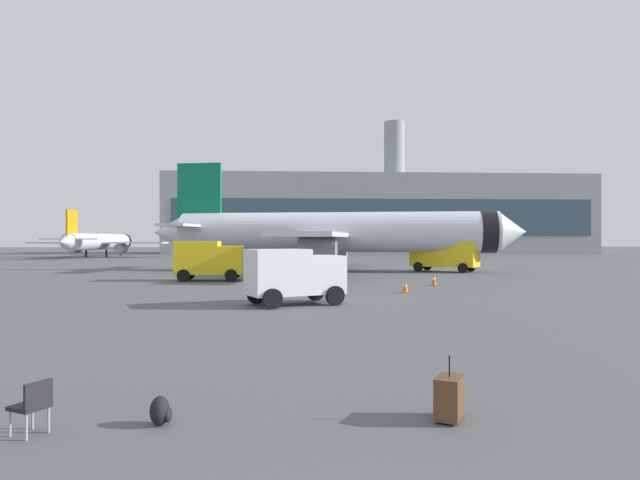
{
  "coord_description": "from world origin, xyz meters",
  "views": [
    {
      "loc": [
        -0.09,
        -2.27,
        3.08
      ],
      "look_at": [
        1.78,
        29.66,
        3.0
      ],
      "focal_mm": 30.67,
      "sensor_mm": 36.0,
      "label": 1
    }
  ],
  "objects_px": {
    "safety_cone_mid": "(405,287)",
    "airplane_taxiing": "(100,242)",
    "cargo_van": "(294,274)",
    "traveller_backpack": "(161,411)",
    "service_truck": "(208,259)",
    "rolling_suitcase": "(449,397)",
    "safety_cone_near": "(434,280)",
    "gate_chair": "(33,404)",
    "fuel_truck": "(443,253)",
    "airplane_at_gate": "(333,233)"
  },
  "relations": [
    {
      "from": "fuel_truck",
      "to": "safety_cone_near",
      "type": "relative_size",
      "value": 7.86
    },
    {
      "from": "gate_chair",
      "to": "safety_cone_near",
      "type": "bearing_deg",
      "value": 62.91
    },
    {
      "from": "safety_cone_mid",
      "to": "traveller_backpack",
      "type": "relative_size",
      "value": 1.45
    },
    {
      "from": "airplane_taxiing",
      "to": "gate_chair",
      "type": "bearing_deg",
      "value": -71.96
    },
    {
      "from": "safety_cone_mid",
      "to": "rolling_suitcase",
      "type": "distance_m",
      "value": 21.94
    },
    {
      "from": "rolling_suitcase",
      "to": "safety_cone_near",
      "type": "bearing_deg",
      "value": 75.4
    },
    {
      "from": "traveller_backpack",
      "to": "fuel_truck",
      "type": "bearing_deg",
      "value": 67.97
    },
    {
      "from": "cargo_van",
      "to": "service_truck",
      "type": "bearing_deg",
      "value": 112.23
    },
    {
      "from": "safety_cone_near",
      "to": "safety_cone_mid",
      "type": "xyz_separation_m",
      "value": [
        -2.88,
        -4.54,
        -0.05
      ]
    },
    {
      "from": "airplane_taxiing",
      "to": "service_truck",
      "type": "xyz_separation_m",
      "value": [
        25.5,
        -52.36,
        -0.97
      ]
    },
    {
      "from": "airplane_taxiing",
      "to": "traveller_backpack",
      "type": "distance_m",
      "value": 88.56
    },
    {
      "from": "service_truck",
      "to": "cargo_van",
      "type": "height_order",
      "value": "service_truck"
    },
    {
      "from": "fuel_truck",
      "to": "airplane_taxiing",
      "type": "bearing_deg",
      "value": 137.02
    },
    {
      "from": "safety_cone_near",
      "to": "airplane_at_gate",
      "type": "bearing_deg",
      "value": 107.56
    },
    {
      "from": "safety_cone_near",
      "to": "gate_chair",
      "type": "xyz_separation_m",
      "value": [
        -13.53,
        -26.44,
        0.1
      ]
    },
    {
      "from": "safety_cone_near",
      "to": "gate_chair",
      "type": "relative_size",
      "value": 0.93
    },
    {
      "from": "service_truck",
      "to": "rolling_suitcase",
      "type": "distance_m",
      "value": 32.41
    },
    {
      "from": "airplane_taxiing",
      "to": "gate_chair",
      "type": "distance_m",
      "value": 88.28
    },
    {
      "from": "airplane_at_gate",
      "to": "rolling_suitcase",
      "type": "xyz_separation_m",
      "value": [
        -1.57,
        -42.65,
        -3.27
      ]
    },
    {
      "from": "traveller_backpack",
      "to": "gate_chair",
      "type": "relative_size",
      "value": 0.56
    },
    {
      "from": "safety_cone_near",
      "to": "gate_chair",
      "type": "distance_m",
      "value": 29.7
    },
    {
      "from": "service_truck",
      "to": "cargo_van",
      "type": "distance_m",
      "value": 16.12
    },
    {
      "from": "service_truck",
      "to": "rolling_suitcase",
      "type": "height_order",
      "value": "service_truck"
    },
    {
      "from": "airplane_at_gate",
      "to": "service_truck",
      "type": "xyz_separation_m",
      "value": [
        -10.13,
        -11.41,
        -2.05
      ]
    },
    {
      "from": "airplane_at_gate",
      "to": "cargo_van",
      "type": "bearing_deg",
      "value": -98.7
    },
    {
      "from": "airplane_at_gate",
      "to": "safety_cone_near",
      "type": "height_order",
      "value": "airplane_at_gate"
    },
    {
      "from": "safety_cone_mid",
      "to": "traveller_backpack",
      "type": "height_order",
      "value": "safety_cone_mid"
    },
    {
      "from": "service_truck",
      "to": "gate_chair",
      "type": "distance_m",
      "value": 31.63
    },
    {
      "from": "fuel_truck",
      "to": "traveller_backpack",
      "type": "xyz_separation_m",
      "value": [
        -16.55,
        -40.91,
        -1.54
      ]
    },
    {
      "from": "safety_cone_mid",
      "to": "gate_chair",
      "type": "bearing_deg",
      "value": -115.91
    },
    {
      "from": "gate_chair",
      "to": "safety_cone_mid",
      "type": "bearing_deg",
      "value": 64.09
    },
    {
      "from": "safety_cone_mid",
      "to": "airplane_taxiing",
      "type": "bearing_deg",
      "value": 121.49
    },
    {
      "from": "fuel_truck",
      "to": "safety_cone_near",
      "type": "height_order",
      "value": "fuel_truck"
    },
    {
      "from": "rolling_suitcase",
      "to": "gate_chair",
      "type": "relative_size",
      "value": 1.28
    },
    {
      "from": "service_truck",
      "to": "gate_chair",
      "type": "height_order",
      "value": "service_truck"
    },
    {
      "from": "cargo_van",
      "to": "gate_chair",
      "type": "distance_m",
      "value": 17.2
    },
    {
      "from": "cargo_van",
      "to": "rolling_suitcase",
      "type": "xyz_separation_m",
      "value": [
        2.46,
        -16.32,
        -1.06
      ]
    },
    {
      "from": "cargo_van",
      "to": "safety_cone_near",
      "type": "distance_m",
      "value": 13.53
    },
    {
      "from": "cargo_van",
      "to": "traveller_backpack",
      "type": "height_order",
      "value": "cargo_van"
    },
    {
      "from": "fuel_truck",
      "to": "safety_cone_mid",
      "type": "xyz_separation_m",
      "value": [
        -7.8,
        -19.35,
        -1.43
      ]
    },
    {
      "from": "cargo_van",
      "to": "rolling_suitcase",
      "type": "bearing_deg",
      "value": -81.44
    },
    {
      "from": "airplane_taxiing",
      "to": "fuel_truck",
      "type": "xyz_separation_m",
      "value": [
        45.78,
        -42.65,
        -0.81
      ]
    },
    {
      "from": "airplane_at_gate",
      "to": "safety_cone_near",
      "type": "relative_size",
      "value": 44.38
    },
    {
      "from": "cargo_van",
      "to": "traveller_backpack",
      "type": "distance_m",
      "value": 16.5
    },
    {
      "from": "airplane_taxiing",
      "to": "safety_cone_mid",
      "type": "distance_m",
      "value": 72.75
    },
    {
      "from": "fuel_truck",
      "to": "gate_chair",
      "type": "height_order",
      "value": "fuel_truck"
    },
    {
      "from": "traveller_backpack",
      "to": "service_truck",
      "type": "bearing_deg",
      "value": 96.8
    },
    {
      "from": "rolling_suitcase",
      "to": "safety_cone_mid",
      "type": "bearing_deg",
      "value": 79.71
    },
    {
      "from": "service_truck",
      "to": "safety_cone_near",
      "type": "distance_m",
      "value": 16.23
    },
    {
      "from": "cargo_van",
      "to": "safety_cone_mid",
      "type": "height_order",
      "value": "cargo_van"
    }
  ]
}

